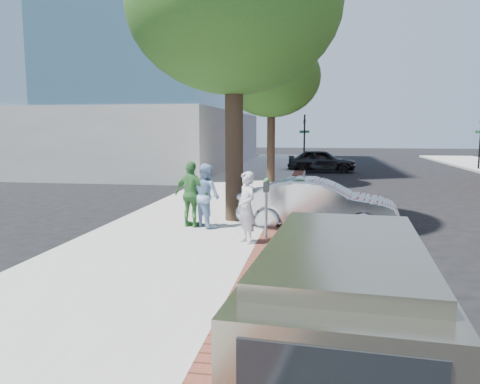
% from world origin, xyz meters
% --- Properties ---
extents(ground, '(120.00, 120.00, 0.00)m').
position_xyz_m(ground, '(0.00, 0.00, 0.00)').
color(ground, black).
rests_on(ground, ground).
extents(sidewalk, '(5.00, 60.00, 0.15)m').
position_xyz_m(sidewalk, '(-1.50, 8.00, 0.07)').
color(sidewalk, '#9E9991').
rests_on(sidewalk, ground).
extents(brick_strip, '(0.60, 60.00, 0.01)m').
position_xyz_m(brick_strip, '(0.70, 8.00, 0.15)').
color(brick_strip, brown).
rests_on(brick_strip, sidewalk).
extents(curb, '(0.10, 60.00, 0.15)m').
position_xyz_m(curb, '(1.05, 8.00, 0.07)').
color(curb, gray).
rests_on(curb, ground).
extents(office_tower, '(18.00, 22.00, 24.00)m').
position_xyz_m(office_tower, '(-13.00, 22.00, 12.00)').
color(office_tower, slate).
rests_on(office_tower, ground).
extents(office_base, '(18.20, 22.20, 4.00)m').
position_xyz_m(office_base, '(-13.00, 22.00, 2.00)').
color(office_base, gray).
rests_on(office_base, ground).
extents(signal_near, '(0.70, 0.15, 3.80)m').
position_xyz_m(signal_near, '(0.90, 22.00, 2.25)').
color(signal_near, black).
rests_on(signal_near, ground).
extents(signal_far, '(0.70, 0.15, 3.80)m').
position_xyz_m(signal_far, '(12.50, 22.00, 2.25)').
color(signal_far, black).
rests_on(signal_far, ground).
extents(tree_near, '(6.00, 6.00, 8.51)m').
position_xyz_m(tree_near, '(-0.60, 1.90, 6.17)').
color(tree_near, black).
rests_on(tree_near, sidewalk).
extents(tree_far, '(4.80, 4.80, 7.14)m').
position_xyz_m(tree_far, '(-0.50, 12.00, 5.30)').
color(tree_far, black).
rests_on(tree_far, sidewalk).
extents(parking_meter, '(0.12, 0.32, 1.47)m').
position_xyz_m(parking_meter, '(0.57, -0.34, 1.21)').
color(parking_meter, gray).
rests_on(parking_meter, sidewalk).
extents(person_gray, '(0.68, 0.73, 1.67)m').
position_xyz_m(person_gray, '(0.17, -0.85, 0.99)').
color(person_gray, '#BCBBC1').
rests_on(person_gray, sidewalk).
extents(person_officer, '(1.06, 1.04, 1.72)m').
position_xyz_m(person_officer, '(-1.17, 0.79, 1.01)').
color(person_officer, '#85A6CE').
rests_on(person_officer, sidewalk).
extents(person_green, '(1.13, 0.74, 1.78)m').
position_xyz_m(person_green, '(-1.56, 0.72, 1.04)').
color(person_green, '#3D843C').
rests_on(person_green, sidewalk).
extents(sedan_silver, '(4.44, 1.91, 1.42)m').
position_xyz_m(sedan_silver, '(1.81, 1.61, 0.71)').
color(sedan_silver, silver).
rests_on(sedan_silver, ground).
extents(bg_car, '(4.41, 1.81, 1.49)m').
position_xyz_m(bg_car, '(2.10, 19.56, 0.75)').
color(bg_car, black).
rests_on(bg_car, ground).
extents(van, '(2.04, 4.56, 1.64)m').
position_xyz_m(van, '(2.08, -6.19, 0.90)').
color(van, gray).
rests_on(van, ground).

